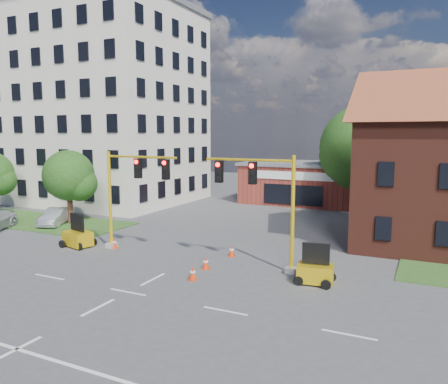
# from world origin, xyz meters

# --- Properties ---
(ground) EXTENTS (120.00, 120.00, 0.00)m
(ground) POSITION_xyz_m (0.00, 0.00, 0.00)
(ground) COLOR #454548
(ground) RESTS_ON ground
(grass_verge_nw) EXTENTS (22.00, 6.00, 0.08)m
(grass_verge_nw) POSITION_xyz_m (-20.00, 10.00, 0.04)
(grass_verge_nw) COLOR #264C1C
(grass_verge_nw) RESTS_ON ground
(lane_markings) EXTENTS (60.00, 36.00, 0.01)m
(lane_markings) POSITION_xyz_m (0.00, -3.00, 0.01)
(lane_markings) COLOR silver
(lane_markings) RESTS_ON ground
(office_block) EXTENTS (18.40, 15.40, 20.60)m
(office_block) POSITION_xyz_m (-20.00, 21.90, 10.31)
(office_block) COLOR beige
(office_block) RESTS_ON ground
(brick_shop) EXTENTS (12.40, 8.40, 4.30)m
(brick_shop) POSITION_xyz_m (0.00, 29.98, 2.16)
(brick_shop) COLOR maroon
(brick_shop) RESTS_ON ground
(tree_large) EXTENTS (8.65, 8.23, 10.06)m
(tree_large) POSITION_xyz_m (6.92, 27.08, 5.70)
(tree_large) COLOR #372014
(tree_large) RESTS_ON ground
(tree_nw_front) EXTENTS (4.27, 4.07, 6.01)m
(tree_nw_front) POSITION_xyz_m (-13.79, 10.58, 3.80)
(tree_nw_front) COLOR #372014
(tree_nw_front) RESTS_ON ground
(signal_mast_west) EXTENTS (5.30, 0.60, 6.20)m
(signal_mast_west) POSITION_xyz_m (-4.36, 6.00, 3.92)
(signal_mast_west) COLOR gray
(signal_mast_west) RESTS_ON ground
(signal_mast_east) EXTENTS (5.30, 0.60, 6.20)m
(signal_mast_east) POSITION_xyz_m (4.36, 6.00, 3.92)
(signal_mast_east) COLOR gray
(signal_mast_east) RESTS_ON ground
(trailer_west) EXTENTS (2.08, 1.64, 2.08)m
(trailer_west) POSITION_xyz_m (-8.11, 5.23, 0.65)
(trailer_west) COLOR yellow
(trailer_west) RESTS_ON ground
(trailer_east) EXTENTS (1.83, 1.34, 1.93)m
(trailer_east) POSITION_xyz_m (7.53, 4.92, 0.61)
(trailer_east) COLOR yellow
(trailer_east) RESTS_ON ground
(cone_a) EXTENTS (0.40, 0.40, 0.70)m
(cone_a) POSITION_xyz_m (-5.71, 5.91, 0.34)
(cone_a) COLOR red
(cone_a) RESTS_ON ground
(cone_b) EXTENTS (0.40, 0.40, 0.70)m
(cone_b) POSITION_xyz_m (1.84, 7.49, 0.34)
(cone_b) COLOR red
(cone_b) RESTS_ON ground
(cone_c) EXTENTS (0.40, 0.40, 0.70)m
(cone_c) POSITION_xyz_m (1.86, 2.79, 0.34)
(cone_c) COLOR red
(cone_c) RESTS_ON ground
(cone_d) EXTENTS (0.40, 0.40, 0.70)m
(cone_d) POSITION_xyz_m (1.60, 4.65, 0.34)
(cone_d) COLOR red
(cone_d) RESTS_ON ground
(pickup_white) EXTENTS (4.91, 2.56, 1.32)m
(pickup_white) POSITION_xyz_m (10.74, 15.96, 0.66)
(pickup_white) COLOR white
(pickup_white) RESTS_ON ground
(sedan_silver_front) EXTENTS (2.96, 4.33, 1.35)m
(sedan_silver_front) POSITION_xyz_m (-14.76, 9.68, 0.67)
(sedan_silver_front) COLOR #B9BBC2
(sedan_silver_front) RESTS_ON ground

